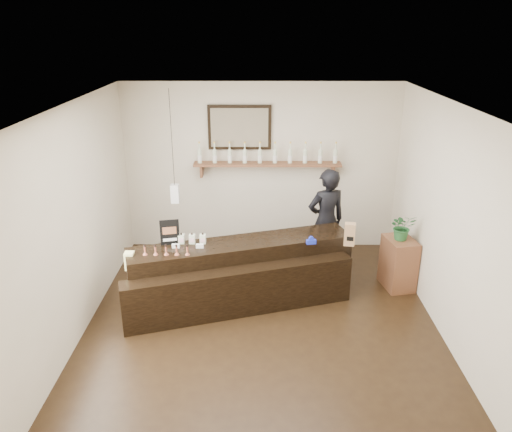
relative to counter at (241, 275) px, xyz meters
The scene contains 10 objects.
ground 0.77m from the counter, 64.02° to the right, with size 5.00×5.00×0.00m, color black.
room_shell 1.45m from the counter, 64.02° to the right, with size 5.00×5.00×5.00m.
back_wall_decor 2.25m from the counter, 85.95° to the left, with size 2.66×0.96×1.69m.
counter is the anchor object (origin of this frame).
promo_sign 1.14m from the counter, behind, with size 0.25×0.07×0.36m.
paper_bag 1.58m from the counter, ahead, with size 0.16×0.13×0.31m.
tape_dispenser 1.08m from the counter, ahead, with size 0.14×0.07×0.11m.
side_cabinet 2.33m from the counter, 10.89° to the left, with size 0.47×0.59×0.76m.
potted_plant 2.39m from the counter, 10.89° to the left, with size 0.35×0.30×0.39m, color #26612E.
shopkeeper 1.68m from the counter, 37.16° to the left, with size 0.68×0.45×1.87m, color black.
Camera 1 is at (-0.04, -5.50, 3.66)m, focal length 35.00 mm.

